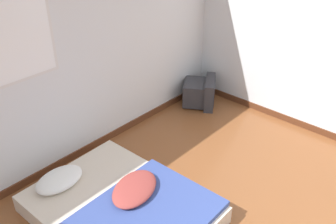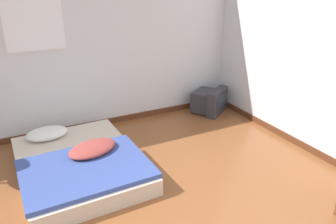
# 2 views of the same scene
# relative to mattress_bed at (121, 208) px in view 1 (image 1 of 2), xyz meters

# --- Properties ---
(wall_back) EXTENTS (7.63, 0.08, 2.60)m
(wall_back) POSITION_rel_mattress_bed_xyz_m (0.17, 1.19, 1.16)
(wall_back) COLOR silver
(wall_back) RESTS_ON ground_plane
(mattress_bed) EXTENTS (1.35, 1.79, 0.34)m
(mattress_bed) POSITION_rel_mattress_bed_xyz_m (0.00, 0.00, 0.00)
(mattress_bed) COLOR beige
(mattress_bed) RESTS_ON ground_plane
(crt_tv) EXTENTS (0.67, 0.66, 0.42)m
(crt_tv) POSITION_rel_mattress_bed_xyz_m (2.37, 0.84, 0.07)
(crt_tv) COLOR #333338
(crt_tv) RESTS_ON ground_plane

